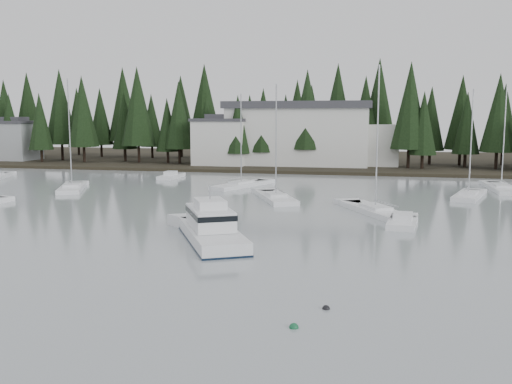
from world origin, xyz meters
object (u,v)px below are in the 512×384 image
Objects in this scene: harbor_inn at (310,134)px; sailboat_10 at (276,199)px; runabout_3 at (171,177)px; cabin_cruiser_center at (211,231)px; runabout_1 at (403,223)px; house_far_west at (14,140)px; sailboat_4 at (375,213)px; sailboat_7 at (72,189)px; sailboat_8 at (241,186)px; sailboat_2 at (501,190)px; house_west at (222,141)px; sailboat_0 at (468,197)px.

sailboat_10 reaches higher than harbor_inn.
cabin_cruiser_center is at bearing -154.91° from runabout_3.
harbor_inn reaches higher than runabout_1.
sailboat_4 is (68.65, -44.45, -4.33)m from house_far_west.
sailboat_7 is 1.14× the size of sailboat_8.
sailboat_10 is (0.96, 20.90, -0.63)m from cabin_cruiser_center.
sailboat_7 reaches higher than sailboat_10.
house_far_west is at bearing 72.51° from sailboat_2.
house_west is at bearing -2.73° from house_far_west.
runabout_1 is at bearing 172.98° from sailboat_0.
sailboat_2 is 2.30× the size of runabout_3.
harbor_inn is at bearing -22.09° from sailboat_10.
harbor_inn is at bearing -13.59° from sailboat_4.
house_far_west is at bearing 84.91° from sailboat_8.
sailboat_7 is at bearing 110.27° from sailboat_0.
sailboat_10 is (6.29, -10.06, 0.00)m from sailboat_8.
runabout_3 is at bearing -2.90° from cabin_cruiser_center.
sailboat_7 reaches higher than sailboat_8.
harbor_inn is 37.27m from sailboat_2.
sailboat_2 is 0.92× the size of sailboat_4.
house_west reaches higher than runabout_1.
harbor_inn is at bearing 44.57° from sailboat_2.
house_far_west is 81.90m from sailboat_4.
house_west is 0.73× the size of sailboat_2.
house_west is 18.99m from runabout_3.
sailboat_2 reaches higher than sailboat_8.
sailboat_8 is (-26.76, 4.19, -0.01)m from sailboat_0.
sailboat_0 is 0.89× the size of sailboat_7.
runabout_1 is at bearing 152.52° from sailboat_2.
sailboat_2 reaches higher than runabout_1.
sailboat_0 is 15.85m from sailboat_4.
sailboat_0 is at bearing -66.61° from sailboat_4.
runabout_1 is (28.91, -47.75, -4.52)m from house_west.
sailboat_2 reaches higher than house_west.
runabout_3 is at bearing -27.19° from house_far_west.
harbor_inn is 47.58m from sailboat_4.
cabin_cruiser_center is at bearing 113.60° from sailboat_4.
sailboat_0 is (36.58, -30.09, -4.58)m from house_west.
sailboat_0 reaches higher than harbor_inn.
house_far_west is 0.65× the size of sailboat_2.
cabin_cruiser_center is 1.81× the size of runabout_1.
runabout_1 is at bearing -133.91° from sailboat_7.
harbor_inn reaches higher than cabin_cruiser_center.
runabout_3 is at bearing 89.64° from sailboat_0.
house_west is 0.69× the size of sailboat_7.
sailboat_4 is at bearing 157.66° from sailboat_0.
house_west reaches higher than cabin_cruiser_center.
runabout_1 is at bearing -132.68° from runabout_3.
sailboat_7 reaches higher than runabout_1.
cabin_cruiser_center is at bearing 157.77° from sailboat_0.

